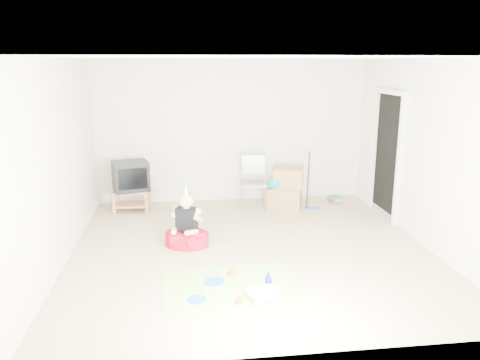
{
  "coord_description": "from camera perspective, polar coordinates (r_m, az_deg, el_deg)",
  "views": [
    {
      "loc": [
        -0.9,
        -6.1,
        2.55
      ],
      "look_at": [
        -0.1,
        0.4,
        0.9
      ],
      "focal_mm": 35.0,
      "sensor_mm": 36.0,
      "label": 1
    }
  ],
  "objects": [
    {
      "name": "blue_plate_far",
      "position": [
        5.34,
        -5.27,
        -14.29
      ],
      "size": [
        0.29,
        0.29,
        0.01
      ],
      "primitive_type": "cylinder",
      "rotation": [
        0.0,
        0.0,
        0.48
      ],
      "color": "blue",
      "rests_on": "party_mat"
    },
    {
      "name": "orange_cup_far",
      "position": [
        5.23,
        -0.01,
        -14.47
      ],
      "size": [
        0.07,
        0.07,
        0.08
      ],
      "primitive_type": "cylinder",
      "rotation": [
        0.0,
        0.0,
        -0.08
      ],
      "color": "orange",
      "rests_on": "party_mat"
    },
    {
      "name": "orange_cup_near",
      "position": [
        5.84,
        -0.97,
        -11.18
      ],
      "size": [
        0.09,
        0.09,
        0.09
      ],
      "primitive_type": "cylinder",
      "rotation": [
        0.0,
        0.0,
        -0.16
      ],
      "color": "orange",
      "rests_on": "party_mat"
    },
    {
      "name": "party_mat",
      "position": [
        5.62,
        -1.31,
        -12.82
      ],
      "size": [
        1.61,
        1.21,
        0.01
      ],
      "primitive_type": "cube",
      "rotation": [
        0.0,
        0.0,
        0.05
      ],
      "color": "#FB3586",
      "rests_on": "ground"
    },
    {
      "name": "doorway_recess",
      "position": [
        8.18,
        17.54,
        2.74
      ],
      "size": [
        0.02,
        0.9,
        2.05
      ],
      "primitive_type": "cube",
      "color": "black",
      "rests_on": "ground"
    },
    {
      "name": "floor_mop",
      "position": [
        8.4,
        8.82,
        -1.82
      ],
      "size": [
        0.27,
        0.33,
        1.01
      ],
      "color": "blue",
      "rests_on": "ground"
    },
    {
      "name": "crt_tv",
      "position": [
        8.33,
        -13.19,
        0.5
      ],
      "size": [
        0.69,
        0.62,
        0.51
      ],
      "primitive_type": "cube",
      "rotation": [
        0.0,
        0.0,
        0.26
      ],
      "color": "black",
      "rests_on": "tv_stand"
    },
    {
      "name": "folding_chair",
      "position": [
        8.24,
        1.66,
        -0.42
      ],
      "size": [
        0.5,
        0.48,
        0.98
      ],
      "color": "gray",
      "rests_on": "ground"
    },
    {
      "name": "birthday_cake",
      "position": [
        5.35,
        2.66,
        -13.79
      ],
      "size": [
        0.37,
        0.33,
        0.15
      ],
      "color": "silver",
      "rests_on": "party_mat"
    },
    {
      "name": "cardboard_boxes",
      "position": [
        8.4,
        5.56,
        -1.09
      ],
      "size": [
        0.7,
        0.61,
        0.73
      ],
      "color": "#A37D4F",
      "rests_on": "ground"
    },
    {
      "name": "tv_stand",
      "position": [
        8.43,
        -13.04,
        -2.17
      ],
      "size": [
        0.64,
        0.43,
        0.38
      ],
      "color": "#AD794E",
      "rests_on": "ground"
    },
    {
      "name": "blue_plate_near",
      "position": [
        5.71,
        -3.14,
        -12.24
      ],
      "size": [
        0.33,
        0.33,
        0.01
      ],
      "primitive_type": "cylinder",
      "rotation": [
        0.0,
        0.0,
        0.48
      ],
      "color": "blue",
      "rests_on": "party_mat"
    },
    {
      "name": "ground",
      "position": [
        6.67,
        1.29,
        -8.34
      ],
      "size": [
        5.0,
        5.0,
        0.0
      ],
      "primitive_type": "plane",
      "color": "tan",
      "rests_on": "ground"
    },
    {
      "name": "book_pile",
      "position": [
        8.96,
        11.57,
        -2.3
      ],
      "size": [
        0.25,
        0.29,
        0.13
      ],
      "color": "#28794E",
      "rests_on": "ground"
    },
    {
      "name": "seated_woman",
      "position": [
        6.77,
        -6.48,
        -6.27
      ],
      "size": [
        0.82,
        0.82,
        0.91
      ],
      "color": "#AA0F23",
      "rests_on": "ground"
    },
    {
      "name": "blue_party_hat",
      "position": [
        5.67,
        3.47,
        -11.63
      ],
      "size": [
        0.13,
        0.13,
        0.16
      ],
      "primitive_type": "cone",
      "rotation": [
        0.0,
        0.0,
        0.26
      ],
      "color": "#1B28C2",
      "rests_on": "party_mat"
    }
  ]
}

